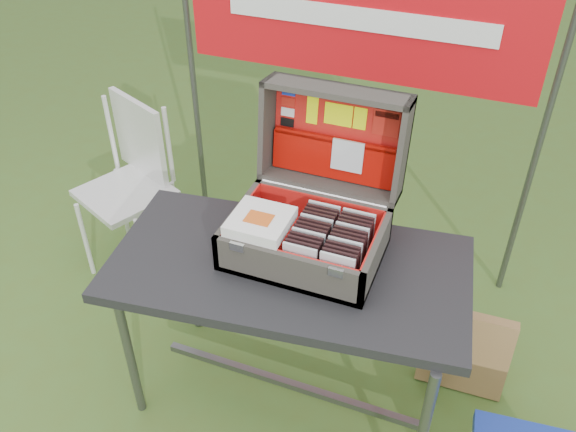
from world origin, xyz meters
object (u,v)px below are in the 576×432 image
at_px(table, 289,340).
at_px(chair, 125,195).
at_px(cardboard_box, 465,352).
at_px(suitcase, 312,187).

height_order(table, chair, chair).
distance_m(table, cardboard_box, 0.78).
xyz_separation_m(chair, cardboard_box, (1.75, -0.18, -0.25)).
relative_size(chair, cardboard_box, 2.29).
distance_m(suitcase, cardboard_box, 1.08).
height_order(suitcase, cardboard_box, suitcase).
bearing_deg(chair, suitcase, 3.89).
xyz_separation_m(suitcase, cardboard_box, (0.62, 0.24, -0.85)).
height_order(chair, cardboard_box, chair).
relative_size(table, chair, 1.43).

